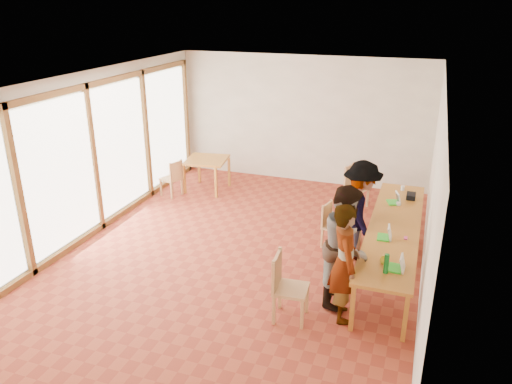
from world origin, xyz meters
TOP-DOWN VIEW (x-y plane):
  - ground at (0.00, 0.00)m, footprint 8.00×8.00m
  - wall_back at (0.00, 4.00)m, footprint 6.00×0.10m
  - wall_front at (0.00, -4.00)m, footprint 6.00×0.10m
  - wall_right at (3.00, 0.00)m, footprint 0.10×8.00m
  - window_wall at (-2.96, 0.00)m, footprint 0.10×8.00m
  - ceiling at (0.00, 0.00)m, footprint 6.00×8.00m
  - communal_table at (2.50, 0.34)m, footprint 0.80×4.00m
  - side_table at (-1.88, 2.61)m, footprint 0.90×0.90m
  - chair_near at (1.21, -1.62)m, footprint 0.49×0.49m
  - chair_mid at (1.38, 0.76)m, footprint 0.46×0.46m
  - chair_far at (1.57, 0.86)m, footprint 0.54×0.54m
  - chair_empty at (1.46, 2.73)m, footprint 0.53×0.53m
  - chair_spare at (-2.41, 1.99)m, footprint 0.48×0.48m
  - person_near at (1.98, -1.33)m, footprint 0.61×0.73m
  - person_mid at (1.92, -0.90)m, footprint 0.73×0.91m
  - person_far at (1.93, 0.48)m, footprint 0.95×1.26m
  - laptop_near at (2.67, -1.09)m, footprint 0.23×0.26m
  - laptop_mid at (2.42, -0.18)m, footprint 0.23×0.26m
  - laptop_far at (2.43, 1.32)m, footprint 0.28×0.30m
  - yellow_mug at (2.47, -0.98)m, footprint 0.14×0.14m
  - green_bottle at (2.51, -1.23)m, footprint 0.07×0.07m
  - clear_glass at (2.50, 2.03)m, footprint 0.07×0.07m
  - condiment_cup at (2.49, 1.24)m, footprint 0.08×0.08m
  - pink_phone at (2.70, -0.08)m, footprint 0.05×0.10m
  - black_pouch at (2.68, 1.66)m, footprint 0.16×0.26m

SIDE VIEW (x-z plane):
  - ground at x=0.00m, z-range 0.00..0.00m
  - chair_mid at x=1.38m, z-range 0.28..0.71m
  - chair_spare at x=-2.41m, z-range 0.29..0.73m
  - chair_empty at x=1.46m, z-range 0.32..0.80m
  - chair_near at x=1.21m, z-range 0.34..0.86m
  - chair_far at x=1.57m, z-range 0.35..0.89m
  - side_table at x=-1.88m, z-range 0.29..1.04m
  - communal_table at x=2.50m, z-range 0.33..1.08m
  - pink_phone at x=2.70m, z-range 0.75..0.76m
  - condiment_cup at x=2.49m, z-range 0.75..0.81m
  - yellow_mug at x=2.47m, z-range 0.75..0.84m
  - clear_glass at x=2.50m, z-range 0.75..0.84m
  - black_pouch at x=2.68m, z-range 0.75..0.84m
  - laptop_far at x=2.43m, z-range 0.70..0.91m
  - laptop_mid at x=2.42m, z-range 0.70..0.91m
  - laptop_near at x=2.67m, z-range 0.70..0.91m
  - person_near at x=1.98m, z-range 0.00..1.71m
  - person_far at x=1.93m, z-range 0.00..1.73m
  - green_bottle at x=2.51m, z-range 0.75..1.03m
  - person_mid at x=1.92m, z-range 0.00..1.80m
  - wall_back at x=0.00m, z-range 0.00..3.00m
  - wall_front at x=0.00m, z-range 0.00..3.00m
  - wall_right at x=3.00m, z-range 0.00..3.00m
  - window_wall at x=-2.96m, z-range 0.00..3.00m
  - ceiling at x=0.00m, z-range 3.00..3.04m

